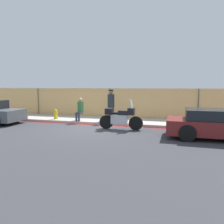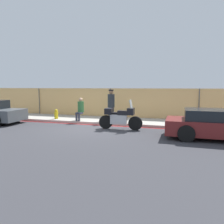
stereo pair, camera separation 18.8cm
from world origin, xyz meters
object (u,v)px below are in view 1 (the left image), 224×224
(parked_car_far_background, at_px, (220,125))
(fire_hydrant, at_px, (56,114))
(person_seated_on_curb, at_px, (80,108))
(officer_standing, at_px, (111,105))
(motorcycle, at_px, (120,117))

(parked_car_far_background, distance_m, fire_hydrant, 9.37)
(parked_car_far_background, bearing_deg, person_seated_on_curb, 163.26)
(officer_standing, xyz_separation_m, person_seated_on_curb, (-1.78, -0.60, -0.19))
(officer_standing, height_order, parked_car_far_background, officer_standing)
(officer_standing, relative_size, fire_hydrant, 3.04)
(motorcycle, relative_size, person_seated_on_curb, 1.65)
(person_seated_on_curb, relative_size, fire_hydrant, 2.25)
(officer_standing, xyz_separation_m, parked_car_far_background, (5.56, -2.87, -0.48))
(person_seated_on_curb, xyz_separation_m, fire_hydrant, (-1.73, 0.09, -0.46))
(motorcycle, relative_size, officer_standing, 1.22)
(officer_standing, distance_m, person_seated_on_curb, 1.88)
(officer_standing, relative_size, parked_car_far_background, 0.42)
(motorcycle, height_order, person_seated_on_curb, motorcycle)
(person_seated_on_curb, height_order, parked_car_far_background, person_seated_on_curb)
(motorcycle, bearing_deg, officer_standing, 117.40)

